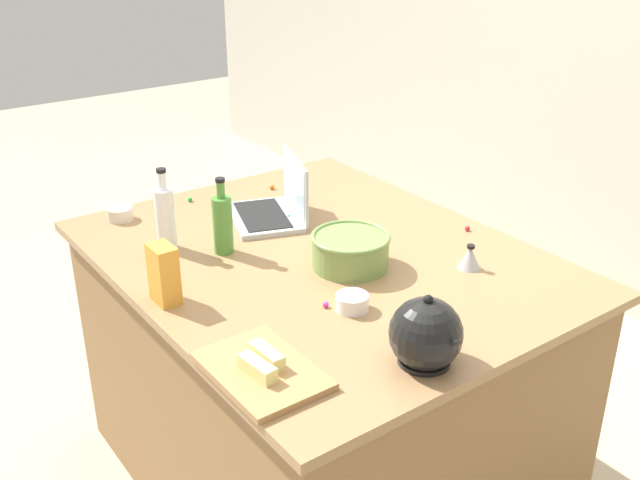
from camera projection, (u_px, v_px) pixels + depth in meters
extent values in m
plane|color=#B7A88E|center=(320.00, 474.00, 2.73)|extent=(12.00, 12.00, 0.00)
cube|color=olive|center=(320.00, 376.00, 2.55)|extent=(1.45, 1.13, 0.87)
cube|color=#9E754C|center=(320.00, 259.00, 2.36)|extent=(1.51, 1.19, 0.03)
cube|color=#B7B7BC|center=(264.00, 217.00, 2.60)|extent=(0.37, 0.31, 0.02)
cube|color=black|center=(261.00, 215.00, 2.59)|extent=(0.31, 0.24, 0.00)
cube|color=#B7B7BC|center=(295.00, 185.00, 2.58)|extent=(0.29, 0.11, 0.20)
cube|color=silver|center=(294.00, 185.00, 2.58)|extent=(0.26, 0.09, 0.18)
cylinder|color=#72934C|center=(350.00, 252.00, 2.25)|extent=(0.23, 0.23, 0.10)
cylinder|color=black|center=(350.00, 250.00, 2.25)|extent=(0.19, 0.19, 0.09)
torus|color=#72934C|center=(351.00, 237.00, 2.23)|extent=(0.24, 0.24, 0.01)
cylinder|color=#4C8C38|center=(223.00, 225.00, 2.33)|extent=(0.06, 0.06, 0.19)
cylinder|color=#4C8C38|center=(221.00, 190.00, 2.28)|extent=(0.03, 0.03, 0.05)
cylinder|color=black|center=(220.00, 180.00, 2.26)|extent=(0.03, 0.03, 0.01)
cylinder|color=white|center=(166.00, 219.00, 2.35)|extent=(0.06, 0.06, 0.20)
cylinder|color=white|center=(162.00, 181.00, 2.30)|extent=(0.03, 0.03, 0.06)
cylinder|color=black|center=(161.00, 170.00, 2.28)|extent=(0.03, 0.03, 0.01)
cylinder|color=black|center=(424.00, 360.00, 1.80)|extent=(0.13, 0.13, 0.01)
sphere|color=black|center=(426.00, 334.00, 1.77)|extent=(0.18, 0.18, 0.18)
cone|color=black|center=(452.00, 343.00, 1.70)|extent=(0.08, 0.03, 0.07)
sphere|color=black|center=(428.00, 300.00, 1.73)|extent=(0.02, 0.02, 0.02)
cube|color=#AD7F4C|center=(262.00, 371.00, 1.76)|extent=(0.32, 0.22, 0.02)
cube|color=#F4E58C|center=(257.00, 368.00, 1.72)|extent=(0.11, 0.05, 0.04)
cube|color=#F4E58C|center=(267.00, 356.00, 1.77)|extent=(0.11, 0.04, 0.04)
cylinder|color=beige|center=(120.00, 214.00, 2.59)|extent=(0.09, 0.09, 0.04)
cylinder|color=white|center=(352.00, 302.00, 2.03)|extent=(0.09, 0.09, 0.05)
cone|color=#B2B2B7|center=(470.00, 258.00, 2.25)|extent=(0.07, 0.07, 0.07)
cylinder|color=black|center=(471.00, 247.00, 2.23)|extent=(0.02, 0.02, 0.01)
cube|color=gold|center=(164.00, 274.00, 2.04)|extent=(0.09, 0.06, 0.17)
sphere|color=green|center=(190.00, 199.00, 2.75)|extent=(0.02, 0.02, 0.02)
sphere|color=orange|center=(272.00, 187.00, 2.87)|extent=(0.02, 0.02, 0.02)
sphere|color=orange|center=(341.00, 301.00, 2.06)|extent=(0.02, 0.02, 0.02)
sphere|color=red|center=(353.00, 229.00, 2.51)|extent=(0.02, 0.02, 0.02)
sphere|color=green|center=(289.00, 218.00, 2.59)|extent=(0.02, 0.02, 0.02)
sphere|color=red|center=(467.00, 228.00, 2.51)|extent=(0.02, 0.02, 0.02)
sphere|color=#CC3399|center=(326.00, 305.00, 2.04)|extent=(0.02, 0.02, 0.02)
sphere|color=orange|center=(287.00, 185.00, 2.89)|extent=(0.02, 0.02, 0.02)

